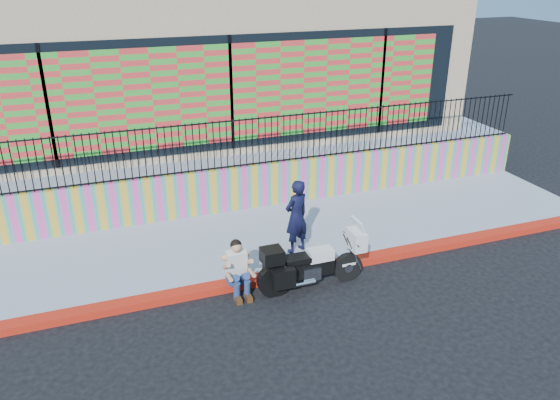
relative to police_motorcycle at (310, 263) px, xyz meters
name	(u,v)px	position (x,y,z in m)	size (l,w,h in m)	color
ground	(290,277)	(-0.21, 0.49, -0.55)	(90.00, 90.00, 0.00)	black
red_curb	(290,274)	(-0.21, 0.49, -0.48)	(16.00, 0.30, 0.15)	#BB0D0F
sidewalk	(264,238)	(-0.21, 2.14, -0.48)	(16.00, 3.00, 0.15)	#9299AF
mural_wall	(244,187)	(-0.21, 3.74, 0.15)	(16.00, 0.20, 1.10)	#F540A8
metal_fence	(242,143)	(-0.21, 3.74, 1.30)	(15.80, 0.04, 1.20)	black
elevated_platform	(200,134)	(-0.21, 8.84, 0.07)	(16.00, 10.00, 1.25)	#9299AF
storefront_building	(196,54)	(-0.21, 8.62, 2.70)	(14.00, 8.06, 4.00)	tan
police_motorcycle	(310,263)	(0.00, 0.00, 0.00)	(2.12, 0.70, 1.32)	black
police_officer	(296,217)	(0.19, 1.21, 0.41)	(0.59, 0.39, 1.61)	black
seated_man	(239,273)	(-1.34, 0.26, -0.10)	(0.54, 0.71, 1.06)	navy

